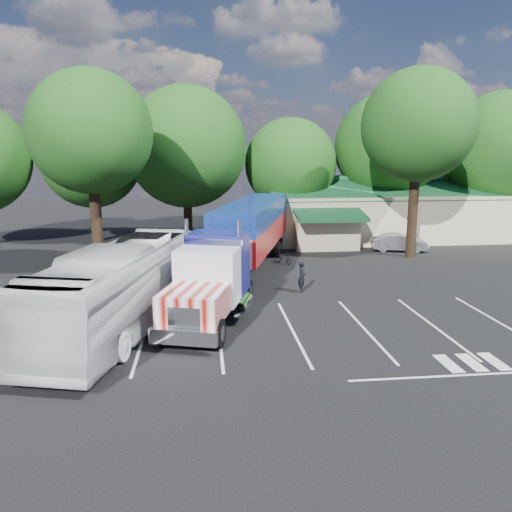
{
  "coord_description": "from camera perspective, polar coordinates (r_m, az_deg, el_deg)",
  "views": [
    {
      "loc": [
        -3.83,
        -26.32,
        7.66
      ],
      "look_at": [
        -0.9,
        0.55,
        2.0
      ],
      "focal_mm": 35.0,
      "sensor_mm": 36.0,
      "label": 1
    }
  ],
  "objects": [
    {
      "name": "tree_row_b",
      "position": [
        45.06,
        -18.3,
        10.58
      ],
      "size": [
        8.4,
        8.4,
        11.35
      ],
      "color": "black",
      "rests_on": "ground"
    },
    {
      "name": "tour_bus",
      "position": [
        22.63,
        -15.02,
        -3.41
      ],
      "size": [
        6.37,
        13.78,
        3.74
      ],
      "primitive_type": "imported",
      "rotation": [
        0.0,
        0.0,
        -0.25
      ],
      "color": "silver",
      "rests_on": "ground"
    },
    {
      "name": "event_hall",
      "position": [
        47.81,
        15.43,
        4.86
      ],
      "size": [
        24.2,
        14.12,
        5.55
      ],
      "color": "#C7B894",
      "rests_on": "ground"
    },
    {
      "name": "tree_row_f",
      "position": [
        50.78,
        26.15,
        10.8
      ],
      "size": [
        10.4,
        10.4,
        13.0
      ],
      "color": "black",
      "rests_on": "ground"
    },
    {
      "name": "tree_row_e",
      "position": [
        47.41,
        14.89,
        11.96
      ],
      "size": [
        9.6,
        9.6,
        12.9
      ],
      "color": "black",
      "rests_on": "ground"
    },
    {
      "name": "ground",
      "position": [
        27.68,
        1.97,
        -4.25
      ],
      "size": [
        120.0,
        120.0,
        0.0
      ],
      "primitive_type": "plane",
      "color": "black",
      "rests_on": "ground"
    },
    {
      "name": "silver_sedan",
      "position": [
        40.61,
        16.05,
        1.5
      ],
      "size": [
        4.5,
        2.42,
        1.41
      ],
      "primitive_type": "imported",
      "rotation": [
        0.0,
        0.0,
        1.34
      ],
      "color": "#96999D",
      "rests_on": "ground"
    },
    {
      "name": "tree_row_c",
      "position": [
        42.53,
        -8.0,
        12.23
      ],
      "size": [
        10.0,
        10.0,
        13.05
      ],
      "color": "black",
      "rests_on": "ground"
    },
    {
      "name": "bicycle",
      "position": [
        34.91,
        3.18,
        -0.15
      ],
      "size": [
        1.35,
        1.65,
        0.85
      ],
      "primitive_type": "imported",
      "rotation": [
        0.0,
        0.0,
        0.58
      ],
      "color": "black",
      "rests_on": "ground"
    },
    {
      "name": "tree_near_left",
      "position": [
        33.02,
        -18.39,
        13.24
      ],
      "size": [
        7.6,
        7.6,
        12.65
      ],
      "color": "black",
      "rests_on": "ground"
    },
    {
      "name": "semi_truck",
      "position": [
        30.32,
        -1.3,
        2.28
      ],
      "size": [
        8.82,
        22.05,
        4.65
      ],
      "rotation": [
        0.0,
        0.0,
        -0.28
      ],
      "color": "black",
      "rests_on": "ground"
    },
    {
      "name": "tree_near_right",
      "position": [
        38.09,
        18.06,
        13.98
      ],
      "size": [
        8.0,
        8.0,
        13.5
      ],
      "color": "black",
      "rests_on": "ground"
    },
    {
      "name": "woman",
      "position": [
        27.71,
        5.26,
        -2.37
      ],
      "size": [
        0.53,
        0.71,
        1.77
      ],
      "primitive_type": "imported",
      "rotation": [
        0.0,
        0.0,
        1.39
      ],
      "color": "black",
      "rests_on": "ground"
    },
    {
      "name": "tree_row_d",
      "position": [
        44.52,
        3.96,
        10.42
      ],
      "size": [
        8.0,
        8.0,
        10.6
      ],
      "color": "black",
      "rests_on": "ground"
    }
  ]
}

